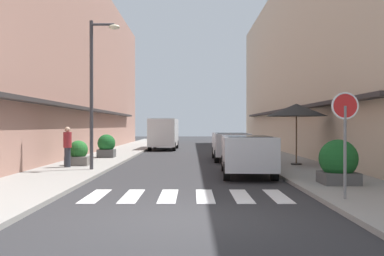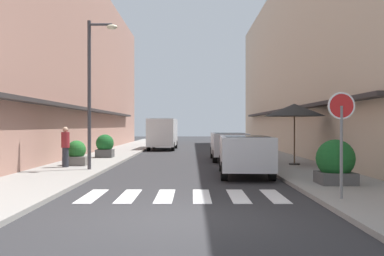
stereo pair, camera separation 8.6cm
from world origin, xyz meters
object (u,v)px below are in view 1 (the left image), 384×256
object	(u,v)px
street_lamp	(94,79)
pedestrian_walking_near	(66,146)
parked_car_mid	(229,143)
round_street_sign	(343,117)
delivery_van	(162,131)
planter_far	(105,146)
planter_midblock	(77,154)
parked_car_near	(245,151)
cafe_umbrella	(295,110)
planter_corner	(337,162)

from	to	relation	value
street_lamp	pedestrian_walking_near	xyz separation A→B (m)	(-1.38, 0.89, -2.66)
parked_car_mid	round_street_sign	xyz separation A→B (m)	(1.58, -12.47, 1.12)
delivery_van	planter_far	world-z (taller)	delivery_van
parked_car_mid	planter_midblock	distance (m)	8.01
parked_car_near	pedestrian_walking_near	xyz separation A→B (m)	(-7.20, 2.06, 0.08)
cafe_umbrella	planter_far	distance (m)	10.40
parked_car_near	cafe_umbrella	world-z (taller)	cafe_umbrella
parked_car_mid	cafe_umbrella	size ratio (longest dim) A/B	1.61
planter_corner	planter_far	size ratio (longest dim) A/B	1.05
pedestrian_walking_near	planter_corner	bearing A→B (deg)	-121.30
cafe_umbrella	parked_car_mid	bearing A→B (deg)	125.05
delivery_van	planter_midblock	xyz separation A→B (m)	(-2.80, -14.20, -0.81)
planter_far	parked_car_near	bearing A→B (deg)	-48.49
cafe_umbrella	planter_corner	size ratio (longest dim) A/B	2.05
planter_midblock	planter_far	size ratio (longest dim) A/B	0.86
parked_car_mid	pedestrian_walking_near	bearing A→B (deg)	-146.29
parked_car_near	pedestrian_walking_near	world-z (taller)	pedestrian_walking_near
planter_corner	pedestrian_walking_near	distance (m)	10.78
delivery_van	parked_car_near	bearing A→B (deg)	-76.31
planter_corner	pedestrian_walking_near	xyz separation A→B (m)	(-9.50, 5.10, 0.25)
planter_midblock	pedestrian_walking_near	distance (m)	1.01
cafe_umbrella	planter_midblock	size ratio (longest dim) A/B	2.50
parked_car_near	delivery_van	xyz separation A→B (m)	(-4.18, 17.15, 0.48)
street_lamp	planter_corner	xyz separation A→B (m)	(8.12, -4.21, -2.91)
parked_car_mid	parked_car_near	bearing A→B (deg)	-90.00
planter_corner	planter_midblock	world-z (taller)	planter_corner
cafe_umbrella	pedestrian_walking_near	distance (m)	9.96
round_street_sign	planter_midblock	size ratio (longest dim) A/B	2.33
cafe_umbrella	planter_corner	xyz separation A→B (m)	(-0.28, -6.22, -1.77)
planter_corner	pedestrian_walking_near	size ratio (longest dim) A/B	0.79
planter_midblock	planter_far	distance (m)	4.61
street_lamp	planter_midblock	size ratio (longest dim) A/B	5.44
round_street_sign	parked_car_mid	bearing A→B (deg)	97.20
round_street_sign	planter_corner	distance (m)	2.96
planter_far	pedestrian_walking_near	distance (m)	5.52
pedestrian_walking_near	parked_car_mid	bearing A→B (deg)	-59.36
parked_car_mid	planter_far	size ratio (longest dim) A/B	3.46
delivery_van	planter_far	bearing A→B (deg)	-104.60
delivery_van	cafe_umbrella	size ratio (longest dim) A/B	2.02
parked_car_near	planter_midblock	world-z (taller)	parked_car_near
planter_midblock	pedestrian_walking_near	world-z (taller)	pedestrian_walking_near
street_lamp	pedestrian_walking_near	bearing A→B (deg)	147.22
planter_midblock	pedestrian_walking_near	xyz separation A→B (m)	(-0.21, -0.90, 0.40)
parked_car_near	round_street_sign	distance (m)	5.93
round_street_sign	pedestrian_walking_near	size ratio (longest dim) A/B	1.50
parked_car_near	planter_far	bearing A→B (deg)	131.51
street_lamp	round_street_sign	bearing A→B (deg)	-42.52
parked_car_near	pedestrian_walking_near	size ratio (longest dim) A/B	2.72
planter_corner	planter_far	distance (m)	13.89
planter_corner	cafe_umbrella	bearing A→B (deg)	87.43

